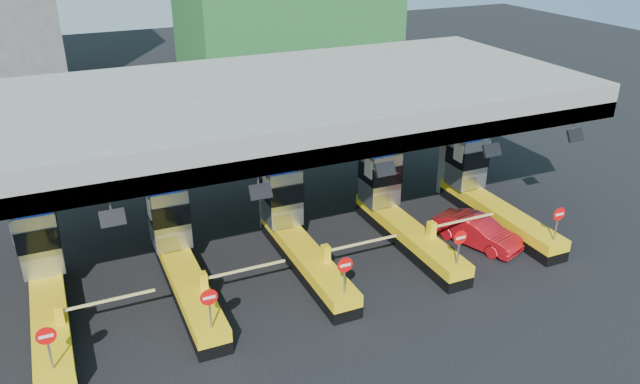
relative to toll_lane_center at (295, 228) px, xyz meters
name	(u,v)px	position (x,y,z in m)	size (l,w,h in m)	color
ground	(297,259)	(0.00, -0.28, -1.40)	(120.00, 120.00, 0.00)	black
toll_canopy	(270,105)	(0.00, 2.59, 4.74)	(28.00, 12.09, 7.00)	slate
toll_lane_far_left	(45,279)	(-10.00, 0.00, 0.00)	(4.43, 8.00, 4.16)	black
toll_lane_left	(179,251)	(-5.00, 0.00, 0.00)	(4.43, 8.00, 4.16)	black
toll_lane_center	(295,228)	(0.00, 0.00, 0.00)	(4.43, 8.00, 4.16)	black
toll_lane_right	(395,207)	(5.00, 0.00, 0.00)	(4.43, 8.00, 4.16)	black
toll_lane_far_right	(484,189)	(10.00, 0.00, 0.00)	(4.43, 8.00, 4.16)	black
red_car	(477,231)	(7.91, -2.40, -0.74)	(1.39, 4.00, 1.32)	#B10D14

